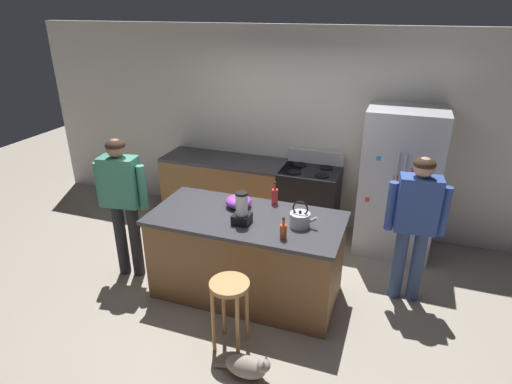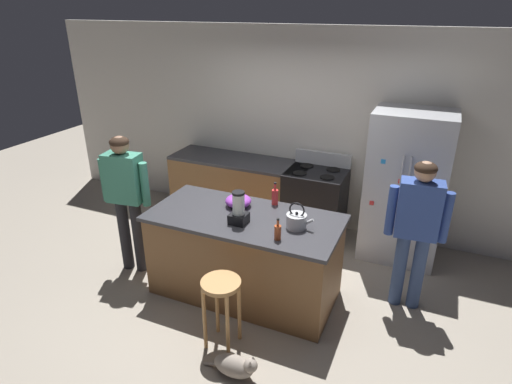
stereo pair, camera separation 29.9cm
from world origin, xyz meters
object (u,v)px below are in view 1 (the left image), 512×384
Objects in this scene: stove_range at (309,202)px; mixing_bowl at (239,201)px; person_by_island_left at (122,196)px; bottle_cooking_sauce at (283,231)px; bottle_soda at (275,196)px; tea_kettle at (300,219)px; kitchen_island at (247,256)px; cat at (248,367)px; blender_appliance at (242,210)px; refrigerator at (399,183)px; bar_stool at (230,297)px; person_by_sink_right at (416,217)px.

stove_range is 1.51m from mixing_bowl.
bottle_cooking_sauce is at bearing -5.65° from person_by_island_left.
tea_kettle is at bearing -46.54° from bottle_soda.
stove_range is at bearing 78.09° from kitchen_island.
tea_kettle is at bearing 73.30° from bottle_cooking_sauce.
mixing_bowl is (-0.58, 1.28, 0.89)m from cat.
blender_appliance is 0.57m from tea_kettle.
bottle_cooking_sauce is at bearing -85.02° from stove_range.
bottle_cooking_sauce is at bearing -66.60° from bottle_soda.
refrigerator reaches higher than bar_stool.
refrigerator is 5.49× the size of blender_appliance.
mixing_bowl is at bearing 116.66° from blender_appliance.
bottle_cooking_sauce is at bearing -106.70° from tea_kettle.
refrigerator is 2.18m from blender_appliance.
refrigerator is 2.64× the size of bar_stool.
person_by_island_left is 1.29m from mixing_bowl.
bottle_cooking_sauce is 0.78× the size of tea_kettle.
refrigerator reaches higher than kitchen_island.
bottle_soda is 0.92× the size of mixing_bowl.
mixing_bowl is at bearing 114.31° from cat.
bar_stool is 1.34× the size of cat.
person_by_sink_right is 1.18m from tea_kettle.
cat is at bearing -65.69° from mixing_bowl.
kitchen_island is 7.13× the size of mixing_bowl.
mixing_bowl reaches higher than cat.
stove_range is at bearing 178.72° from refrigerator.
bar_stool is (-1.49, -1.29, -0.43)m from person_by_sink_right.
refrigerator is 1.12× the size of person_by_island_left.
person_by_island_left is 1.76m from bar_stool.
person_by_island_left is 1.43m from blender_appliance.
cat is 1.41m from blender_appliance.
cat is 1.86× the size of mixing_bowl.
bottle_soda is (0.17, 0.54, -0.05)m from blender_appliance.
blender_appliance is 0.50m from bottle_cooking_sauce.
stove_range is (-1.10, 0.02, -0.44)m from refrigerator.
person_by_island_left is (-2.84, -1.61, 0.08)m from refrigerator.
bottle_cooking_sauce is 0.77× the size of mixing_bowl.
blender_appliance is (-0.31, -1.67, 0.60)m from stove_range.
refrigerator is at bearing 101.42° from person_by_sink_right.
tea_kettle reaches higher than stove_range.
person_by_island_left is (-1.41, -0.11, 0.53)m from kitchen_island.
bar_stool is (1.55, -0.68, -0.46)m from person_by_island_left.
kitchen_island is at bearing -50.21° from mixing_bowl.
mixing_bowl reaches higher than bar_stool.
stove_range is (0.32, 1.52, 0.01)m from kitchen_island.
stove_range is 3.33× the size of blender_appliance.
stove_range is at bearing 70.22° from mixing_bowl.
bottle_soda is at bearing -138.35° from refrigerator.
bar_stool is at bearing -23.73° from person_by_island_left.
bottle_cooking_sauce is (0.47, -0.15, -0.06)m from blender_appliance.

